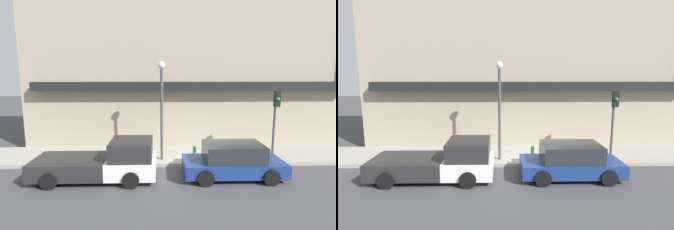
% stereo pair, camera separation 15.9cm
% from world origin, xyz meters
% --- Properties ---
extents(ground_plane, '(80.00, 80.00, 0.00)m').
position_xyz_m(ground_plane, '(0.00, 0.00, 0.00)').
color(ground_plane, '#424244').
extents(sidewalk, '(36.00, 3.12, 0.18)m').
position_xyz_m(sidewalk, '(0.00, 1.56, 0.09)').
color(sidewalk, '#9E998E').
rests_on(sidewalk, ground).
extents(building, '(19.80, 3.80, 11.11)m').
position_xyz_m(building, '(0.01, 4.61, 5.54)').
color(building, tan).
rests_on(building, ground).
extents(pickup_truck, '(5.19, 2.32, 1.70)m').
position_xyz_m(pickup_truck, '(-4.32, -1.27, 0.75)').
color(pickup_truck, white).
rests_on(pickup_truck, ground).
extents(parked_car, '(4.34, 2.11, 1.51)m').
position_xyz_m(parked_car, '(1.28, -1.27, 0.73)').
color(parked_car, navy).
rests_on(parked_car, ground).
extents(fire_hydrant, '(0.18, 0.18, 0.64)m').
position_xyz_m(fire_hydrant, '(-0.11, 0.93, 0.50)').
color(fire_hydrant, '#196633').
rests_on(fire_hydrant, sidewalk).
extents(street_lamp, '(0.36, 0.36, 4.91)m').
position_xyz_m(street_lamp, '(-1.82, 0.66, 3.30)').
color(street_lamp, '#4C4C4C').
rests_on(street_lamp, sidewalk).
extents(traffic_light, '(0.28, 0.42, 3.50)m').
position_xyz_m(traffic_light, '(3.89, 0.59, 2.60)').
color(traffic_light, '#4C4C4C').
rests_on(traffic_light, sidewalk).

